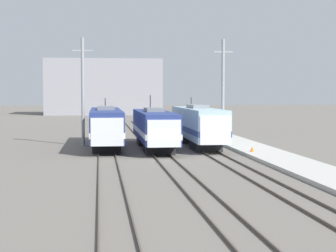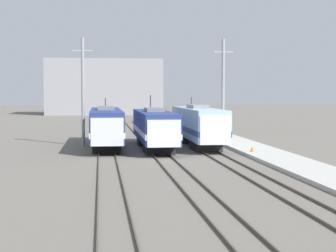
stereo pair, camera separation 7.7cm
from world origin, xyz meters
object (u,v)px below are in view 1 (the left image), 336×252
(catenary_tower_right, at_px, (223,90))
(traffic_cone, at_px, (252,149))
(locomotive_center, at_px, (155,128))
(catenary_tower_left, at_px, (83,90))
(locomotive_far_right, at_px, (198,125))
(locomotive_far_left, at_px, (106,126))

(catenary_tower_right, distance_m, traffic_cone, 11.66)
(locomotive_center, height_order, catenary_tower_right, catenary_tower_right)
(traffic_cone, bearing_deg, catenary_tower_left, 145.41)
(locomotive_far_right, relative_size, traffic_cone, 37.93)
(catenary_tower_left, bearing_deg, locomotive_far_left, -41.35)
(locomotive_far_left, bearing_deg, locomotive_far_right, -1.09)
(locomotive_far_left, bearing_deg, catenary_tower_right, 9.33)
(locomotive_far_left, distance_m, catenary_tower_right, 13.11)
(locomotive_far_left, xyz_separation_m, traffic_cone, (12.79, -8.38, -1.61))
(locomotive_far_left, distance_m, catenary_tower_left, 4.76)
(locomotive_far_left, bearing_deg, traffic_cone, -33.22)
(locomotive_far_left, xyz_separation_m, locomotive_center, (4.70, -2.14, -0.06))
(catenary_tower_right, relative_size, traffic_cone, 23.39)
(locomotive_far_right, height_order, catenary_tower_left, catenary_tower_left)
(locomotive_far_right, distance_m, catenary_tower_right, 5.18)
(locomotive_center, bearing_deg, locomotive_far_left, 155.54)
(catenary_tower_left, height_order, catenary_tower_right, same)
(locomotive_far_right, xyz_separation_m, catenary_tower_left, (-11.72, 2.22, 3.56))
(locomotive_far_right, relative_size, catenary_tower_right, 1.62)
(locomotive_far_right, xyz_separation_m, traffic_cone, (3.39, -8.20, -1.67))
(locomotive_center, height_order, traffic_cone, locomotive_center)
(locomotive_far_left, relative_size, traffic_cone, 38.77)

